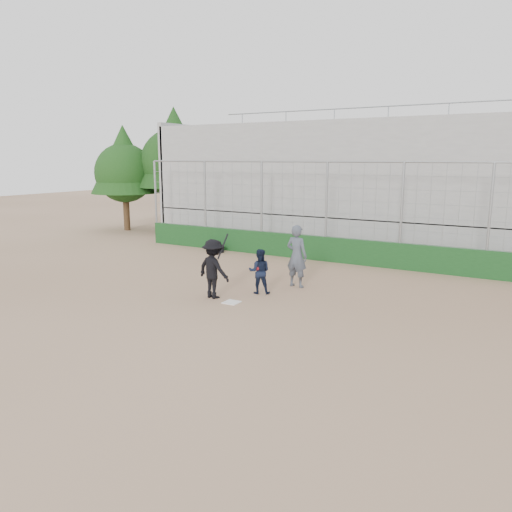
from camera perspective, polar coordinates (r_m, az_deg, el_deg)
The scene contains 10 objects.
ground at distance 14.60m, azimuth -2.79°, elevation -5.35°, with size 90.00×90.00×0.00m, color brown.
home_plate at distance 14.59m, azimuth -2.79°, elevation -5.31°, with size 0.44×0.44×0.02m, color white.
backstop at distance 20.47m, azimuth 7.95°, elevation 2.08°, with size 18.10×0.25×4.04m.
bleachers at distance 24.90m, azimuth 12.49°, elevation 8.06°, with size 20.25×6.70×6.98m.
tree_left at distance 29.40m, azimuth -9.27°, elevation 11.46°, with size 4.48×4.48×7.00m.
tree_right at distance 29.97m, azimuth -14.83°, elevation 10.03°, with size 3.84×3.84×6.00m.
batter_at_plate at distance 14.94m, azimuth -4.89°, elevation -1.46°, with size 1.26×0.87×1.93m.
catcher_crouched at distance 15.42m, azimuth 0.40°, elevation -2.58°, with size 0.84×0.76×0.97m.
umpire at distance 16.21m, azimuth 4.67°, elevation -0.37°, with size 0.74×0.49×1.84m, color #434955.
equipment_bag at distance 22.42m, azimuth -4.72°, elevation 0.92°, with size 0.90×0.57×0.40m.
Camera 1 is at (7.68, -11.71, 4.13)m, focal length 35.00 mm.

